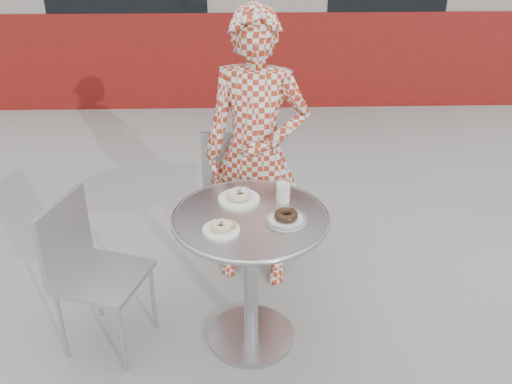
{
  "coord_description": "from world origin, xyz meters",
  "views": [
    {
      "loc": [
        -0.09,
        -2.27,
        2.16
      ],
      "look_at": [
        -0.02,
        0.15,
        0.84
      ],
      "focal_mm": 40.0,
      "sensor_mm": 36.0,
      "label": 1
    }
  ],
  "objects_px": {
    "plate_checker": "(286,218)",
    "plate_near": "(222,227)",
    "chair_far": "(240,209)",
    "plate_far": "(239,197)",
    "seated_person": "(256,154)",
    "milk_cup": "(283,192)",
    "chair_left": "(105,303)",
    "bistro_table": "(251,249)"
  },
  "relations": [
    {
      "from": "seated_person",
      "to": "plate_near",
      "type": "xyz_separation_m",
      "value": [
        -0.18,
        -0.72,
        -0.03
      ]
    },
    {
      "from": "milk_cup",
      "to": "chair_left",
      "type": "bearing_deg",
      "value": -171.56
    },
    {
      "from": "seated_person",
      "to": "plate_checker",
      "type": "relative_size",
      "value": 8.36
    },
    {
      "from": "chair_left",
      "to": "milk_cup",
      "type": "bearing_deg",
      "value": -62.77
    },
    {
      "from": "milk_cup",
      "to": "plate_checker",
      "type": "bearing_deg",
      "value": -89.69
    },
    {
      "from": "bistro_table",
      "to": "seated_person",
      "type": "bearing_deg",
      "value": 85.85
    },
    {
      "from": "plate_far",
      "to": "seated_person",
      "type": "bearing_deg",
      "value": 77.61
    },
    {
      "from": "seated_person",
      "to": "plate_checker",
      "type": "distance_m",
      "value": 0.66
    },
    {
      "from": "seated_person",
      "to": "plate_far",
      "type": "distance_m",
      "value": 0.45
    },
    {
      "from": "milk_cup",
      "to": "chair_far",
      "type": "bearing_deg",
      "value": 105.86
    },
    {
      "from": "bistro_table",
      "to": "plate_far",
      "type": "bearing_deg",
      "value": 109.48
    },
    {
      "from": "plate_checker",
      "to": "plate_near",
      "type": "bearing_deg",
      "value": -165.59
    },
    {
      "from": "plate_far",
      "to": "plate_checker",
      "type": "xyz_separation_m",
      "value": [
        0.22,
        -0.2,
        -0.01
      ]
    },
    {
      "from": "plate_far",
      "to": "milk_cup",
      "type": "xyz_separation_m",
      "value": [
        0.22,
        -0.02,
        0.03
      ]
    },
    {
      "from": "chair_far",
      "to": "plate_far",
      "type": "relative_size",
      "value": 4.32
    },
    {
      "from": "plate_far",
      "to": "plate_near",
      "type": "distance_m",
      "value": 0.29
    },
    {
      "from": "chair_far",
      "to": "chair_left",
      "type": "xyz_separation_m",
      "value": [
        -0.69,
        -0.9,
        -0.02
      ]
    },
    {
      "from": "plate_far",
      "to": "plate_near",
      "type": "relative_size",
      "value": 1.21
    },
    {
      "from": "seated_person",
      "to": "plate_checker",
      "type": "bearing_deg",
      "value": -66.26
    },
    {
      "from": "bistro_table",
      "to": "chair_left",
      "type": "height_order",
      "value": "chair_left"
    },
    {
      "from": "bistro_table",
      "to": "plate_near",
      "type": "relative_size",
      "value": 4.51
    },
    {
      "from": "plate_far",
      "to": "plate_checker",
      "type": "relative_size",
      "value": 1.06
    },
    {
      "from": "bistro_table",
      "to": "chair_far",
      "type": "xyz_separation_m",
      "value": [
        -0.05,
        0.9,
        -0.3
      ]
    },
    {
      "from": "chair_left",
      "to": "milk_cup",
      "type": "distance_m",
      "value": 1.08
    },
    {
      "from": "chair_left",
      "to": "plate_checker",
      "type": "relative_size",
      "value": 4.25
    },
    {
      "from": "plate_checker",
      "to": "milk_cup",
      "type": "xyz_separation_m",
      "value": [
        -0.0,
        0.19,
        0.04
      ]
    },
    {
      "from": "plate_near",
      "to": "chair_left",
      "type": "bearing_deg",
      "value": 168.27
    },
    {
      "from": "bistro_table",
      "to": "seated_person",
      "type": "relative_size",
      "value": 0.47
    },
    {
      "from": "seated_person",
      "to": "plate_checker",
      "type": "xyz_separation_m",
      "value": [
        0.12,
        -0.64,
        -0.03
      ]
    },
    {
      "from": "chair_left",
      "to": "plate_near",
      "type": "height_order",
      "value": "chair_left"
    },
    {
      "from": "plate_checker",
      "to": "milk_cup",
      "type": "height_order",
      "value": "milk_cup"
    },
    {
      "from": "plate_far",
      "to": "chair_far",
      "type": "bearing_deg",
      "value": 90.07
    },
    {
      "from": "chair_left",
      "to": "seated_person",
      "type": "xyz_separation_m",
      "value": [
        0.79,
        0.59,
        0.56
      ]
    },
    {
      "from": "chair_far",
      "to": "seated_person",
      "type": "distance_m",
      "value": 0.63
    },
    {
      "from": "plate_far",
      "to": "plate_checker",
      "type": "distance_m",
      "value": 0.3
    },
    {
      "from": "plate_checker",
      "to": "bistro_table",
      "type": "bearing_deg",
      "value": 162.89
    },
    {
      "from": "chair_left",
      "to": "plate_near",
      "type": "xyz_separation_m",
      "value": [
        0.62,
        -0.13,
        0.53
      ]
    },
    {
      "from": "seated_person",
      "to": "plate_checker",
      "type": "height_order",
      "value": "seated_person"
    },
    {
      "from": "plate_near",
      "to": "milk_cup",
      "type": "xyz_separation_m",
      "value": [
        0.3,
        0.26,
        0.04
      ]
    },
    {
      "from": "bistro_table",
      "to": "plate_near",
      "type": "xyz_separation_m",
      "value": [
        -0.13,
        -0.13,
        0.2
      ]
    },
    {
      "from": "chair_left",
      "to": "seated_person",
      "type": "height_order",
      "value": "seated_person"
    },
    {
      "from": "plate_checker",
      "to": "plate_far",
      "type": "bearing_deg",
      "value": 137.08
    }
  ]
}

